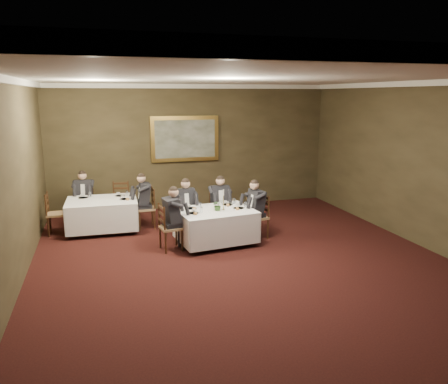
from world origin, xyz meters
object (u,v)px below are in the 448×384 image
chair_sec_backleft (85,212)px  diner_sec_backleft (85,203)px  diner_main_endright (257,216)px  chair_sec_backright (121,209)px  diner_main_backright (219,210)px  diner_sec_endright (146,207)px  diner_main_backleft (185,214)px  painting (185,139)px  chair_main_backleft (185,223)px  chair_main_endright (257,226)px  candlestick (224,202)px  table_main (216,224)px  table_second (102,213)px  chair_main_backright (219,219)px  chair_sec_endright (147,216)px  centerpiece (218,205)px  diner_main_endleft (171,226)px  chair_sec_endleft (57,222)px  chair_main_endleft (170,237)px

chair_sec_backleft → diner_sec_backleft: 0.23m
diner_main_endright → chair_sec_backright: 3.75m
diner_main_backright → diner_sec_endright: bearing=-22.7°
diner_main_backright → diner_sec_endright: same height
diner_main_backleft → painting: size_ratio=0.70×
chair_main_backleft → chair_main_endright: 1.68m
candlestick → diner_main_endright: bearing=10.4°
chair_sec_backright → table_main: bearing=139.1°
table_main → chair_main_backleft: chair_main_backleft is taller
diner_main_backright → diner_sec_backleft: 3.52m
diner_main_backleft → chair_sec_backright: 2.21m
diner_sec_endright → chair_sec_backleft: bearing=57.0°
table_main → chair_sec_backleft: (-2.78, 2.51, -0.17)m
table_second → chair_main_backright: 2.81m
diner_main_endright → chair_sec_backleft: bearing=47.8°
diner_main_backleft → table_second: bearing=-36.1°
table_main → chair_main_backleft: 0.95m
diner_main_backright → chair_sec_backright: size_ratio=1.35×
chair_main_backleft → diner_main_endright: (1.54, -0.65, 0.23)m
chair_main_backleft → diner_main_backright: (0.86, 0.10, 0.23)m
table_second → painting: size_ratio=0.88×
chair_sec_endright → centerpiece: bearing=-142.3°
diner_main_backright → chair_sec_endright: 1.83m
diner_main_backleft → table_main: bearing=114.8°
chair_sec_backleft → diner_main_endleft: bearing=131.0°
table_main → painting: 3.65m
diner_main_endleft → chair_sec_backleft: diner_main_endleft is taller
chair_sec_backleft → chair_sec_backright: size_ratio=1.00×
diner_main_endleft → chair_sec_backright: 2.77m
chair_main_endright → chair_sec_endleft: bearing=60.6°
diner_main_backleft → chair_sec_endleft: (-2.88, 0.92, -0.23)m
chair_main_endleft → diner_sec_endright: 1.79m
diner_sec_backleft → chair_sec_endright: (1.46, -0.88, -0.23)m
chair_sec_backright → chair_sec_endright: 1.04m
diner_main_endright → centerpiece: (-0.97, -0.18, 0.38)m
chair_sec_endleft → chair_main_backleft: bearing=73.5°
table_second → chair_main_endright: (3.39, -1.53, -0.17)m
chair_main_endleft → chair_sec_endright: 1.78m
table_second → diner_main_endright: diner_main_endright is taller
chair_sec_backleft → chair_sec_endleft: (-0.63, -0.83, 0.00)m
chair_main_endright → chair_sec_endright: 2.78m
chair_main_endleft → chair_sec_backleft: (-1.77, 2.64, 0.00)m
diner_main_backleft → chair_main_backright: 0.90m
diner_main_endleft → chair_sec_endleft: bearing=-136.2°
chair_main_endright → chair_sec_backleft: bearing=47.9°
chair_main_endright → chair_sec_endleft: same height
chair_sec_endleft → chair_main_endleft: bearing=54.0°
diner_sec_endright → centerpiece: size_ratio=5.21×
chair_main_backleft → candlestick: bearing=121.3°
diner_sec_endright → chair_sec_endright: bearing=-90.0°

